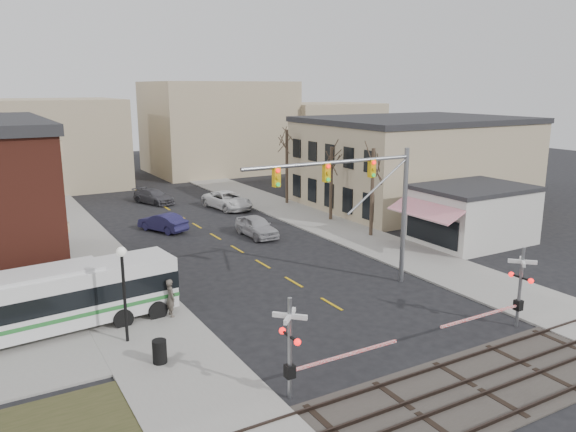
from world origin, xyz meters
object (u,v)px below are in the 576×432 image
at_px(rr_crossing_west, 300,347).
at_px(car_b, 163,222).
at_px(transit_bus, 50,300).
at_px(pedestrian_near, 171,298).
at_px(street_lamp, 123,275).
at_px(trash_bin, 160,351).
at_px(car_d, 154,197).
at_px(traffic_signal_mast, 366,191).
at_px(car_c, 228,200).
at_px(pedestrian_far, 110,296).
at_px(rr_crossing_east, 514,290).
at_px(car_a, 257,226).

xyz_separation_m(rr_crossing_west, car_b, (3.18, 26.60, -1.24)).
distance_m(transit_bus, pedestrian_near, 5.56).
bearing_deg(car_b, rr_crossing_west, 58.40).
height_order(street_lamp, trash_bin, street_lamp).
distance_m(car_b, car_d, 11.44).
bearing_deg(traffic_signal_mast, car_c, 84.77).
height_order(transit_bus, traffic_signal_mast, traffic_signal_mast).
relative_size(rr_crossing_west, pedestrian_far, 3.16).
distance_m(car_c, pedestrian_far, 25.72).
bearing_deg(car_d, rr_crossing_east, -102.74).
xyz_separation_m(rr_crossing_west, car_c, (11.17, 31.80, -1.16)).
height_order(traffic_signal_mast, car_c, traffic_signal_mast).
bearing_deg(car_d, car_a, -100.91).
relative_size(rr_crossing_west, pedestrian_near, 2.89).
bearing_deg(car_b, pedestrian_near, 48.86).
distance_m(rr_crossing_west, pedestrian_far, 12.23).
bearing_deg(car_a, car_d, 100.56).
height_order(street_lamp, car_c, street_lamp).
height_order(rr_crossing_west, trash_bin, rr_crossing_west).
bearing_deg(car_c, transit_bus, -138.95).
bearing_deg(car_b, car_c, -171.74).
relative_size(transit_bus, traffic_signal_mast, 1.13).
xyz_separation_m(car_b, car_c, (7.99, 5.20, 0.08)).
distance_m(rr_crossing_west, car_a, 23.26).
bearing_deg(trash_bin, pedestrian_near, 66.09).
relative_size(traffic_signal_mast, trash_bin, 10.58).
height_order(car_a, car_d, car_a).
distance_m(street_lamp, car_b, 20.62).
distance_m(transit_bus, car_b, 19.35).
relative_size(rr_crossing_east, trash_bin, 5.60).
relative_size(trash_bin, pedestrian_far, 0.56).
distance_m(traffic_signal_mast, car_a, 14.42).
bearing_deg(car_b, car_a, 113.52).
bearing_deg(pedestrian_near, trash_bin, 156.10).
relative_size(trash_bin, pedestrian_near, 0.52).
bearing_deg(traffic_signal_mast, trash_bin, -167.05).
relative_size(transit_bus, street_lamp, 2.69).
height_order(trash_bin, car_b, car_b).
bearing_deg(trash_bin, transit_bus, 122.29).
xyz_separation_m(transit_bus, car_d, (13.12, 27.36, -1.02)).
bearing_deg(transit_bus, rr_crossing_east, -28.16).
xyz_separation_m(street_lamp, pedestrian_far, (0.10, 3.71, -2.28)).
bearing_deg(street_lamp, rr_crossing_east, -24.75).
xyz_separation_m(rr_crossing_west, car_a, (9.02, 21.40, -1.17)).
xyz_separation_m(traffic_signal_mast, car_b, (-5.80, 18.73, -5.04)).
height_order(transit_bus, street_lamp, street_lamp).
height_order(street_lamp, pedestrian_far, street_lamp).
distance_m(car_a, car_d, 16.64).
height_order(rr_crossing_east, street_lamp, street_lamp).
bearing_deg(rr_crossing_west, car_b, 83.19).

